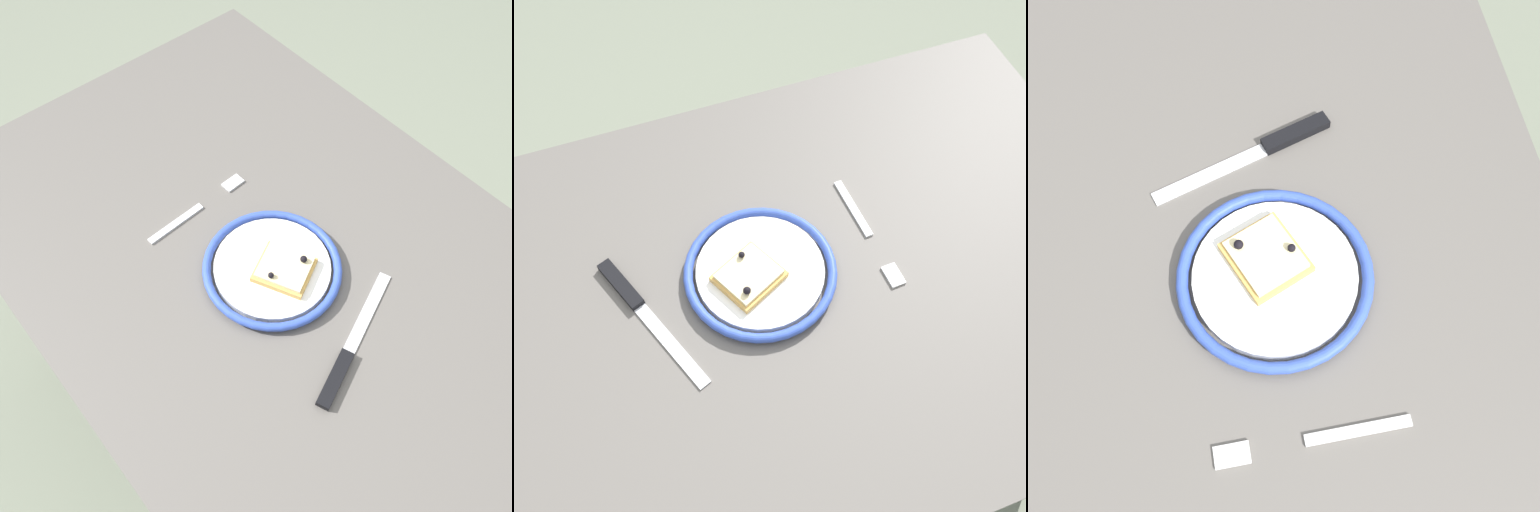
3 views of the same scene
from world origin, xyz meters
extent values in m
plane|color=slate|center=(0.00, 0.00, 0.00)|extent=(6.00, 6.00, 0.00)
cube|color=#5B5651|center=(0.00, 0.00, 0.70)|extent=(1.16, 0.74, 0.04)
cylinder|color=#4C4742|center=(0.52, -0.31, 0.34)|extent=(0.05, 0.05, 0.68)
cylinder|color=#4C4742|center=(0.52, 0.31, 0.34)|extent=(0.05, 0.05, 0.68)
cylinder|color=white|center=(-0.01, -0.02, 0.72)|extent=(0.18, 0.18, 0.02)
torus|color=#334FB2|center=(-0.01, -0.02, 0.73)|extent=(0.22, 0.22, 0.01)
cube|color=tan|center=(0.01, -0.02, 0.74)|extent=(0.11, 0.10, 0.01)
cube|color=beige|center=(0.01, -0.02, 0.75)|extent=(0.10, 0.09, 0.01)
sphere|color=black|center=(0.02, 0.01, 0.75)|extent=(0.01, 0.01, 0.01)
sphere|color=black|center=(0.01, -0.04, 0.75)|extent=(0.01, 0.01, 0.01)
cube|color=silver|center=(0.14, 0.04, 0.72)|extent=(0.07, 0.15, 0.00)
cube|color=black|center=(0.19, -0.07, 0.72)|extent=(0.05, 0.09, 0.01)
cube|color=silver|center=(-0.18, -0.08, 0.72)|extent=(0.02, 0.11, 0.00)
cube|color=silver|center=(-0.19, 0.04, 0.72)|extent=(0.02, 0.04, 0.00)
camera|label=1|loc=(0.31, -0.33, 1.46)|focal=38.42mm
camera|label=2|loc=(0.13, 0.38, 1.48)|focal=42.27mm
camera|label=3|loc=(-0.24, 0.00, 1.31)|focal=39.84mm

